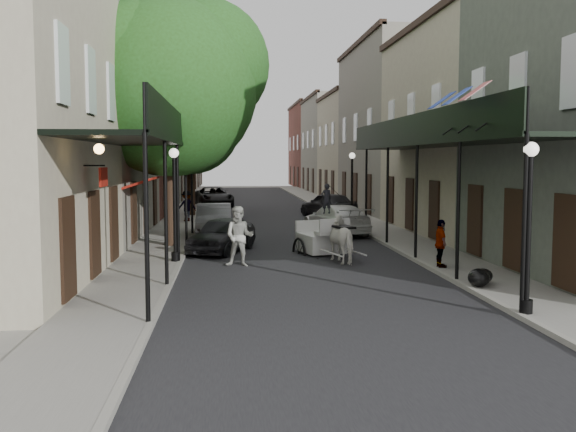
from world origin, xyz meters
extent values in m
plane|color=gray|center=(0.00, 0.00, 0.00)|extent=(140.00, 140.00, 0.00)
cube|color=black|center=(0.00, 20.00, 0.01)|extent=(8.00, 90.00, 0.01)
cube|color=gray|center=(-5.00, 20.00, 0.06)|extent=(2.20, 90.00, 0.12)
cube|color=gray|center=(5.00, 20.00, 0.06)|extent=(2.20, 90.00, 0.12)
cube|color=#B2AB8E|center=(-8.60, 30.00, 5.25)|extent=(5.00, 80.00, 10.50)
cube|color=gray|center=(8.60, 30.00, 5.25)|extent=(5.00, 80.00, 10.50)
cube|color=black|center=(-5.00, 7.00, 4.00)|extent=(2.20, 18.00, 0.12)
cube|color=black|center=(-3.95, 7.00, 4.50)|extent=(0.06, 18.00, 1.00)
cylinder|color=black|center=(-4.00, -2.00, 2.12)|extent=(0.10, 0.10, 4.00)
cylinder|color=black|center=(-4.00, 6.00, 2.12)|extent=(0.10, 0.10, 4.00)
cylinder|color=black|center=(-4.00, 14.00, 2.12)|extent=(0.10, 0.10, 4.00)
cube|color=black|center=(5.00, 7.00, 4.00)|extent=(2.20, 18.00, 0.12)
cube|color=black|center=(3.95, 7.00, 4.50)|extent=(0.06, 18.00, 1.00)
cylinder|color=black|center=(4.00, -2.00, 2.12)|extent=(0.10, 0.10, 4.00)
cylinder|color=black|center=(4.00, 6.00, 2.12)|extent=(0.10, 0.10, 4.00)
cylinder|color=black|center=(4.00, 14.00, 2.12)|extent=(0.10, 0.10, 4.00)
cylinder|color=#382619|center=(-4.60, 10.00, 2.92)|extent=(0.44, 0.44, 5.60)
sphere|color=#244C18|center=(-4.60, 10.00, 6.20)|extent=(6.80, 6.80, 6.80)
sphere|color=#244C18|center=(-3.24, 10.60, 7.20)|extent=(5.10, 5.10, 5.10)
cylinder|color=#382619|center=(-4.60, 24.00, 2.64)|extent=(0.44, 0.44, 5.04)
sphere|color=#244C18|center=(-4.60, 24.00, 5.58)|extent=(6.00, 6.00, 6.00)
sphere|color=#244C18|center=(-3.40, 24.60, 6.48)|extent=(4.50, 4.50, 4.50)
cylinder|color=black|center=(4.10, -2.00, 0.27)|extent=(0.28, 0.28, 0.30)
cylinder|color=black|center=(4.10, -2.00, 1.82)|extent=(0.12, 0.12, 3.40)
sphere|color=white|center=(4.10, -2.00, 3.67)|extent=(0.32, 0.32, 0.32)
cylinder|color=black|center=(-4.10, 6.00, 0.27)|extent=(0.28, 0.28, 0.30)
cylinder|color=black|center=(-4.10, 6.00, 1.82)|extent=(0.12, 0.12, 3.40)
sphere|color=white|center=(-4.10, 6.00, 3.67)|extent=(0.32, 0.32, 0.32)
cylinder|color=black|center=(4.10, 18.00, 0.27)|extent=(0.28, 0.28, 0.30)
cylinder|color=black|center=(4.10, 18.00, 1.82)|extent=(0.12, 0.12, 3.40)
sphere|color=white|center=(4.10, 18.00, 3.67)|extent=(0.32, 0.32, 0.32)
imported|color=white|center=(1.56, 6.00, 0.78)|extent=(1.30, 2.01, 1.57)
torus|color=black|center=(0.09, 8.46, 0.59)|extent=(0.40, 1.21, 1.23)
torus|color=black|center=(1.60, 8.86, 0.59)|extent=(0.40, 1.21, 1.23)
torus|color=black|center=(0.62, 7.22, 0.30)|extent=(0.23, 0.63, 0.64)
torus|color=black|center=(1.76, 7.53, 0.30)|extent=(0.23, 0.63, 0.64)
cube|color=silver|center=(0.89, 8.48, 1.00)|extent=(1.73, 2.00, 0.66)
cube|color=silver|center=(1.15, 7.51, 1.47)|extent=(1.24, 0.80, 0.11)
cube|color=silver|center=(1.21, 7.28, 1.76)|extent=(1.13, 0.39, 0.47)
imported|color=black|center=(1.15, 7.51, 2.06)|extent=(0.44, 0.35, 1.07)
imported|color=#ABACA3|center=(-2.00, 5.46, 0.98)|extent=(1.09, 0.93, 1.96)
imported|color=gray|center=(-4.64, 19.95, 0.95)|extent=(1.23, 0.97, 1.67)
imported|color=gray|center=(4.20, 3.98, 0.87)|extent=(0.40, 0.89, 1.49)
imported|color=black|center=(-2.60, 8.75, 0.67)|extent=(2.92, 4.22, 1.34)
imported|color=gray|center=(-3.02, 14.00, 0.73)|extent=(1.59, 4.43, 1.46)
imported|color=black|center=(-3.48, 32.49, 0.73)|extent=(3.29, 5.60, 1.46)
imported|color=silver|center=(2.60, 14.00, 0.70)|extent=(2.93, 5.13, 1.40)
imported|color=black|center=(3.60, 22.82, 0.76)|extent=(3.33, 4.84, 1.53)
ellipsoid|color=black|center=(4.20, 0.91, 0.36)|extent=(0.57, 0.57, 0.49)
ellipsoid|color=black|center=(4.50, 1.36, 0.32)|extent=(0.50, 0.50, 0.40)
camera|label=1|loc=(-2.31, -15.18, 3.44)|focal=40.00mm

